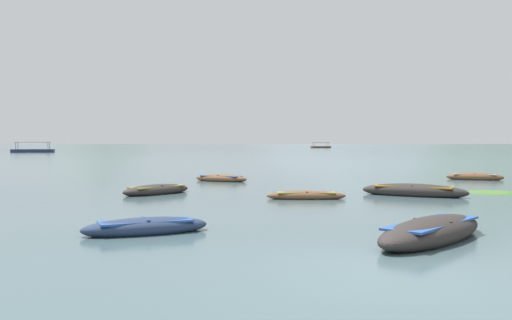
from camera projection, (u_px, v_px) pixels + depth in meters
ground_plane at (209, 144)px, 1502.60m from camera, size 6000.00×6000.00×0.00m
mountain_1 at (99, 118)px, 2386.63m from camera, size 588.65×588.65×221.52m
mountain_2 at (364, 110)px, 2436.54m from camera, size 1137.12×1137.12×299.45m
mountain_3 at (473, 85)px, 2583.41m from camera, size 1496.83×1496.83×550.84m
rowboat_0 at (475, 177)px, 32.06m from camera, size 3.30×2.35×0.53m
rowboat_1 at (157, 190)px, 23.19m from camera, size 3.23×3.21×0.52m
rowboat_2 at (414, 191)px, 22.36m from camera, size 4.23×3.34×0.63m
rowboat_4 at (146, 227)px, 13.11m from camera, size 3.21×1.93×0.48m
rowboat_5 at (432, 231)px, 12.13m from camera, size 4.08×3.99×0.66m
rowboat_7 at (221, 178)px, 30.86m from camera, size 3.34×2.65×0.49m
rowboat_8 at (306, 196)px, 21.14m from camera, size 3.14×1.09×0.40m
ferry_0 at (33, 150)px, 122.53m from camera, size 9.18×3.75×2.54m
ferry_1 at (321, 147)px, 227.65m from camera, size 8.40×3.89×2.54m
weed_patch_3 at (492, 193)px, 23.77m from camera, size 3.02×3.14×0.14m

